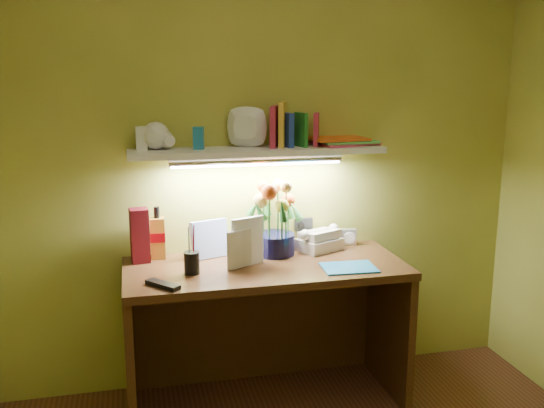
% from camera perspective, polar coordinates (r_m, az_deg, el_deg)
% --- Properties ---
extents(desk, '(1.40, 0.60, 0.75)m').
position_cam_1_polar(desk, '(3.18, -0.58, -12.17)').
color(desk, '#3A1E10').
rests_on(desk, ground).
extents(flower_bouquet, '(0.26, 0.26, 0.38)m').
position_cam_1_polar(flower_bouquet, '(3.17, 0.20, -1.40)').
color(flower_bouquet, black).
rests_on(flower_bouquet, desk).
extents(telephone, '(0.26, 0.24, 0.13)m').
position_cam_1_polar(telephone, '(3.28, 4.49, -3.25)').
color(telephone, silver).
rests_on(telephone, desk).
extents(desk_clock, '(0.10, 0.07, 0.09)m').
position_cam_1_polar(desk_clock, '(3.40, 7.16, -3.08)').
color(desk_clock, silver).
rests_on(desk_clock, desk).
extents(whisky_bottle, '(0.08, 0.08, 0.27)m').
position_cam_1_polar(whisky_bottle, '(3.17, -10.72, -2.66)').
color(whisky_bottle, '#BA7821').
rests_on(whisky_bottle, desk).
extents(whisky_box, '(0.10, 0.10, 0.28)m').
position_cam_1_polar(whisky_box, '(3.12, -12.35, -2.92)').
color(whisky_box, maroon).
rests_on(whisky_box, desk).
extents(pen_cup, '(0.09, 0.09, 0.18)m').
position_cam_1_polar(pen_cup, '(2.91, -7.57, -4.80)').
color(pen_cup, black).
rests_on(pen_cup, desk).
extents(art_card, '(0.20, 0.10, 0.20)m').
position_cam_1_polar(art_card, '(3.15, -5.90, -3.29)').
color(art_card, silver).
rests_on(art_card, desk).
extents(tv_remote, '(0.15, 0.17, 0.02)m').
position_cam_1_polar(tv_remote, '(2.78, -10.24, -7.48)').
color(tv_remote, black).
rests_on(tv_remote, desk).
extents(blue_folder, '(0.27, 0.21, 0.01)m').
position_cam_1_polar(blue_folder, '(3.01, 7.24, -5.95)').
color(blue_folder, '#207CBC').
rests_on(blue_folder, desk).
extents(desk_book_a, '(0.14, 0.07, 0.19)m').
position_cam_1_polar(desk_book_a, '(2.93, -4.24, -4.52)').
color(desk_book_a, beige).
rests_on(desk_book_a, desk).
extents(desk_book_b, '(0.18, 0.08, 0.25)m').
position_cam_1_polar(desk_book_b, '(2.95, -3.79, -3.82)').
color(desk_book_b, white).
rests_on(desk_book_b, desk).
extents(wall_shelf, '(1.31, 0.32, 0.26)m').
position_cam_1_polar(wall_shelf, '(3.09, -1.46, 5.69)').
color(wall_shelf, white).
rests_on(wall_shelf, ground).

